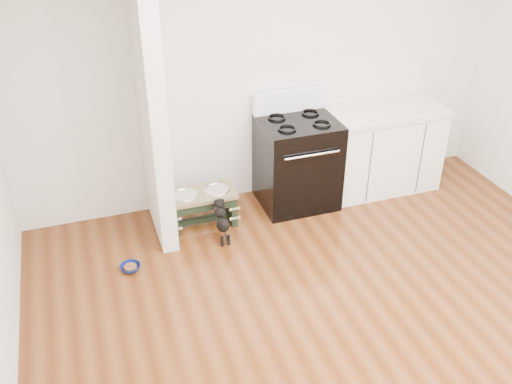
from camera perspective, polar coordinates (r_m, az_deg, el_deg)
The scene contains 8 objects.
ground at distance 4.48m, azimuth 11.70°, elevation -15.44°, with size 5.00×5.00×0.00m, color #4E250E.
room_shell at distance 3.51m, azimuth 14.48°, elevation 3.21°, with size 5.00×5.00×5.00m.
partition_wall at distance 5.06m, azimuth -10.51°, elevation 9.06°, with size 0.15×0.80×2.70m, color silver.
oven_range at distance 5.82m, azimuth 4.14°, elevation 3.08°, with size 0.76×0.69×1.14m.
cabinet_run at distance 6.26m, azimuth 12.42°, elevation 4.24°, with size 1.24×0.64×0.91m.
dog_feeder at distance 5.57m, azimuth -5.46°, elevation -1.02°, with size 0.66×0.35×0.38m.
puppy at distance 5.36m, azimuth -3.43°, elevation -2.79°, with size 0.12×0.34×0.40m.
floor_bowl at distance 5.20m, azimuth -12.46°, elevation -7.39°, with size 0.20×0.20×0.06m.
Camera 1 is at (-1.79, -2.57, 3.20)m, focal length 40.00 mm.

